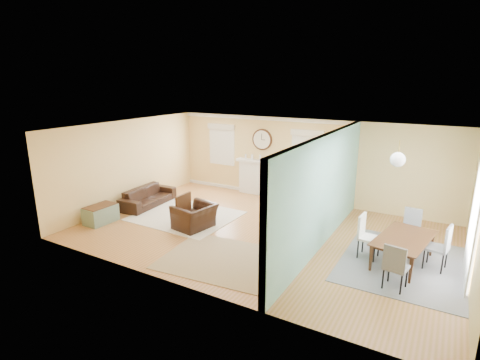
# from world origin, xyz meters

# --- Properties ---
(floor) EXTENTS (9.00, 9.00, 0.00)m
(floor) POSITION_xyz_m (0.00, 0.00, 0.00)
(floor) COLOR #9C682B
(floor) RESTS_ON ground
(wall_back) EXTENTS (9.00, 0.02, 2.60)m
(wall_back) POSITION_xyz_m (0.00, 3.00, 1.30)
(wall_back) COLOR #E3BA70
(wall_back) RESTS_ON ground
(wall_front) EXTENTS (9.00, 0.02, 2.60)m
(wall_front) POSITION_xyz_m (0.00, -3.00, 1.30)
(wall_front) COLOR #E3BA70
(wall_front) RESTS_ON ground
(wall_left) EXTENTS (0.02, 6.00, 2.60)m
(wall_left) POSITION_xyz_m (-4.50, 0.00, 1.30)
(wall_left) COLOR #E3BA70
(wall_left) RESTS_ON ground
(wall_right) EXTENTS (0.02, 6.00, 2.60)m
(wall_right) POSITION_xyz_m (4.50, 0.00, 1.30)
(wall_right) COLOR #E3BA70
(wall_right) RESTS_ON ground
(ceiling) EXTENTS (9.00, 6.00, 0.02)m
(ceiling) POSITION_xyz_m (0.00, 0.00, 2.60)
(ceiling) COLOR white
(ceiling) RESTS_ON wall_back
(partition) EXTENTS (0.17, 6.00, 2.60)m
(partition) POSITION_xyz_m (1.51, 0.28, 1.36)
(partition) COLOR #E3BA70
(partition) RESTS_ON ground
(fireplace) EXTENTS (1.70, 0.30, 1.17)m
(fireplace) POSITION_xyz_m (-1.50, 2.88, 0.60)
(fireplace) COLOR white
(fireplace) RESTS_ON ground
(wall_clock) EXTENTS (0.70, 0.07, 0.70)m
(wall_clock) POSITION_xyz_m (-1.50, 2.97, 1.85)
(wall_clock) COLOR #472710
(wall_clock) RESTS_ON wall_back
(window_left) EXTENTS (1.05, 0.13, 1.42)m
(window_left) POSITION_xyz_m (-3.05, 2.95, 1.66)
(window_left) COLOR white
(window_left) RESTS_ON wall_back
(window_right) EXTENTS (1.05, 0.13, 1.42)m
(window_right) POSITION_xyz_m (0.05, 2.95, 1.66)
(window_right) COLOR white
(window_right) RESTS_ON wall_back
(french_doors) EXTENTS (0.06, 1.70, 2.20)m
(french_doors) POSITION_xyz_m (4.45, 0.00, 1.10)
(french_doors) COLOR white
(french_doors) RESTS_ON ground
(pendant) EXTENTS (0.30, 0.30, 0.55)m
(pendant) POSITION_xyz_m (3.00, 0.00, 2.20)
(pendant) COLOR gold
(pendant) RESTS_ON ceiling
(rug_cream) EXTENTS (2.73, 2.37, 0.01)m
(rug_cream) POSITION_xyz_m (-2.39, -0.02, 0.01)
(rug_cream) COLOR beige
(rug_cream) RESTS_ON floor
(rug_jute) EXTENTS (2.64, 2.24, 0.01)m
(rug_jute) POSITION_xyz_m (-0.09, -1.73, 0.01)
(rug_jute) COLOR tan
(rug_jute) RESTS_ON floor
(rug_grey) EXTENTS (2.40, 3.00, 0.01)m
(rug_grey) POSITION_xyz_m (3.32, 0.00, 0.01)
(rug_grey) COLOR slate
(rug_grey) RESTS_ON floor
(sofa) EXTENTS (0.88, 1.96, 0.56)m
(sofa) POSITION_xyz_m (-3.98, 0.18, 0.28)
(sofa) COLOR black
(sofa) RESTS_ON floor
(eames_chair) EXTENTS (1.02, 1.12, 0.64)m
(eames_chair) POSITION_xyz_m (-1.64, -0.60, 0.32)
(eames_chair) COLOR black
(eames_chair) RESTS_ON floor
(green_chair) EXTENTS (0.83, 0.85, 0.65)m
(green_chair) POSITION_xyz_m (0.00, 2.02, 0.33)
(green_chair) COLOR #006534
(green_chair) RESTS_ON floor
(trunk) EXTENTS (0.53, 0.85, 0.49)m
(trunk) POSITION_xyz_m (-4.07, -1.54, 0.24)
(trunk) COLOR gray
(trunk) RESTS_ON floor
(credenza) EXTENTS (0.52, 1.54, 0.80)m
(credenza) POSITION_xyz_m (1.17, 1.08, 0.40)
(credenza) COLOR #8D5F37
(credenza) RESTS_ON floor
(tv) EXTENTS (0.22, 1.04, 0.60)m
(tv) POSITION_xyz_m (1.15, 1.08, 1.10)
(tv) COLOR black
(tv) RESTS_ON credenza
(garden_stool) EXTENTS (0.36, 0.36, 0.52)m
(garden_stool) POSITION_xyz_m (1.16, 0.14, 0.26)
(garden_stool) COLOR white
(garden_stool) RESTS_ON floor
(potted_plant) EXTENTS (0.45, 0.48, 0.42)m
(potted_plant) POSITION_xyz_m (1.16, 0.14, 0.73)
(potted_plant) COLOR #337F33
(potted_plant) RESTS_ON garden_stool
(dining_table) EXTENTS (1.21, 1.80, 0.58)m
(dining_table) POSITION_xyz_m (3.32, 0.00, 0.29)
(dining_table) COLOR #472710
(dining_table) RESTS_ON floor
(dining_chair_n) EXTENTS (0.42, 0.42, 0.86)m
(dining_chair_n) POSITION_xyz_m (3.31, 1.05, 0.51)
(dining_chair_n) COLOR slate
(dining_chair_n) RESTS_ON floor
(dining_chair_s) EXTENTS (0.46, 0.46, 0.90)m
(dining_chair_s) POSITION_xyz_m (3.30, -1.11, 0.53)
(dining_chair_s) COLOR slate
(dining_chair_s) RESTS_ON floor
(dining_chair_w) EXTENTS (0.46, 0.46, 0.96)m
(dining_chair_w) POSITION_xyz_m (2.62, -0.08, 0.56)
(dining_chair_w) COLOR white
(dining_chair_w) RESTS_ON floor
(dining_chair_e) EXTENTS (0.49, 0.49, 0.96)m
(dining_chair_e) POSITION_xyz_m (3.90, 0.09, 0.57)
(dining_chair_e) COLOR slate
(dining_chair_e) RESTS_ON floor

